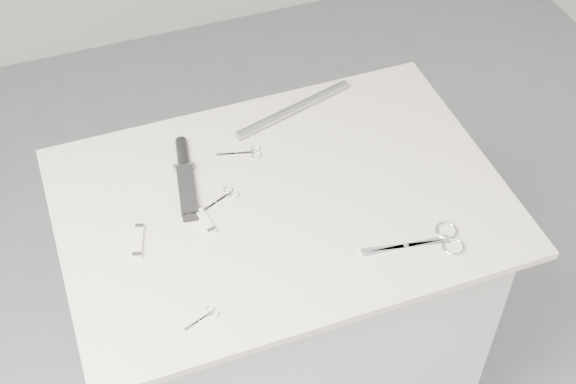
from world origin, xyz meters
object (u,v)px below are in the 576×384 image
object	(u,v)px
tiny_scissors	(205,317)
embroidery_scissors_b	(247,153)
plinth	(283,317)
embroidery_scissors_a	(224,197)
pocket_knife_b	(139,241)
metal_rail	(293,109)
pocket_knife_a	(204,220)
large_shears	(434,241)
sheathed_knife	(185,173)

from	to	relation	value
tiny_scissors	embroidery_scissors_b	bearing A→B (deg)	41.77
plinth	tiny_scissors	xyz separation A→B (m)	(-0.25, -0.25, 0.47)
embroidery_scissors_a	pocket_knife_b	size ratio (longest dim) A/B	1.11
pocket_knife_b	metal_rail	world-z (taller)	metal_rail
pocket_knife_a	metal_rail	distance (m)	0.41
large_shears	tiny_scissors	distance (m)	0.52
plinth	large_shears	distance (m)	0.59
plinth	metal_rail	size ratio (longest dim) A/B	2.67
metal_rail	sheathed_knife	bearing A→B (deg)	-158.63
pocket_knife_a	plinth	bearing A→B (deg)	-97.91
sheathed_knife	metal_rail	bearing A→B (deg)	-58.60
embroidery_scissors_b	pocket_knife_a	bearing A→B (deg)	-117.55
embroidery_scissors_b	pocket_knife_b	xyz separation A→B (m)	(-0.30, -0.18, 0.00)
tiny_scissors	sheathed_knife	world-z (taller)	sheathed_knife
large_shears	sheathed_knife	size ratio (longest dim) A/B	0.91
plinth	tiny_scissors	size ratio (longest dim) A/B	11.80
tiny_scissors	pocket_knife_b	xyz separation A→B (m)	(-0.08, 0.23, 0.00)
large_shears	tiny_scissors	bearing A→B (deg)	-169.30
plinth	embroidery_scissors_b	world-z (taller)	embroidery_scissors_b
sheathed_knife	plinth	bearing A→B (deg)	-117.92
pocket_knife_b	embroidery_scissors_b	bearing A→B (deg)	-42.37
pocket_knife_b	metal_rail	xyz separation A→B (m)	(0.46, 0.28, 0.01)
embroidery_scissors_a	tiny_scissors	bearing A→B (deg)	-137.43
plinth	embroidery_scissors_b	xyz separation A→B (m)	(-0.03, 0.17, 0.47)
sheathed_knife	pocket_knife_a	size ratio (longest dim) A/B	2.89
embroidery_scissors_b	pocket_knife_a	world-z (taller)	pocket_knife_a
large_shears	embroidery_scissors_b	xyz separation A→B (m)	(-0.29, 0.40, -0.00)
sheathed_knife	embroidery_scissors_a	bearing A→B (deg)	-136.52
sheathed_knife	metal_rail	xyz separation A→B (m)	(0.31, 0.12, 0.00)
pocket_knife_b	metal_rail	distance (m)	0.54
metal_rail	large_shears	bearing A→B (deg)	-74.48
embroidery_scissors_a	metal_rail	xyz separation A→B (m)	(0.25, 0.22, 0.01)
large_shears	embroidery_scissors_b	bearing A→B (deg)	135.02
pocket_knife_a	tiny_scissors	bearing A→B (deg)	154.71
large_shears	sheathed_knife	xyz separation A→B (m)	(-0.45, 0.38, 0.01)
pocket_knife_b	metal_rail	bearing A→B (deg)	-41.71
plinth	tiny_scissors	world-z (taller)	tiny_scissors
plinth	pocket_knife_a	world-z (taller)	pocket_knife_a
embroidery_scissors_a	embroidery_scissors_b	bearing A→B (deg)	27.99
pocket_knife_a	pocket_knife_b	distance (m)	0.15
pocket_knife_a	pocket_knife_b	size ratio (longest dim) A/B	0.93
tiny_scissors	plinth	bearing A→B (deg)	24.72
embroidery_scissors_a	sheathed_knife	size ratio (longest dim) A/B	0.41
embroidery_scissors_a	sheathed_knife	xyz separation A→B (m)	(-0.06, 0.10, 0.01)
plinth	metal_rail	distance (m)	0.56
large_shears	pocket_knife_a	xyz separation A→B (m)	(-0.45, 0.23, 0.00)
sheathed_knife	metal_rail	world-z (taller)	sheathed_knife
plinth	pocket_knife_b	xyz separation A→B (m)	(-0.33, -0.02, 0.48)
plinth	pocket_knife_b	size ratio (longest dim) A/B	9.87
embroidery_scissors_b	metal_rail	world-z (taller)	metal_rail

